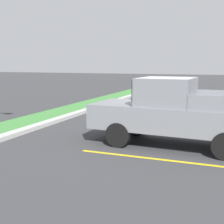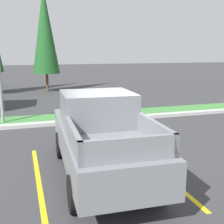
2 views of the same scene
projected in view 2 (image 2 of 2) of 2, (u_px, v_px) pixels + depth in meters
The scene contains 7 objects.
ground_plane at pixel (118, 164), 8.12m from camera, with size 120.00×120.00×0.00m, color #38383A.
parking_line_near at pixel (39, 183), 6.98m from camera, with size 0.12×4.80×0.01m, color yellow.
parking_line_far at pixel (155, 167), 7.90m from camera, with size 0.12×4.80×0.01m, color yellow.
curb_strip at pixel (82, 121), 12.76m from camera, with size 56.00×0.40×0.15m, color #B2B2AD.
grass_median at pixel (77, 117), 13.80m from camera, with size 56.00×1.80×0.06m, color #42843D.
pickup_truck_main at pixel (100, 135), 7.27m from camera, with size 2.16×5.31×2.10m.
cypress_tree_center at pixel (45, 30), 21.62m from camera, with size 2.03×2.03×7.81m.
Camera 2 is at (-2.48, -7.22, 3.13)m, focal length 46.40 mm.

